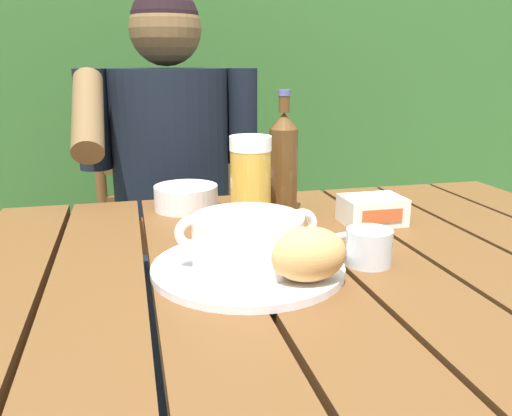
% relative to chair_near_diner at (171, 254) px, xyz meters
% --- Properties ---
extents(dining_table, '(1.31, 0.87, 0.75)m').
position_rel_chair_near_diner_xyz_m(dining_table, '(0.12, -0.87, 0.20)').
color(dining_table, brown).
rests_on(dining_table, ground_plane).
extents(hedge_backdrop, '(3.21, 0.78, 2.67)m').
position_rel_chair_near_diner_xyz_m(hedge_backdrop, '(0.22, 0.67, 0.57)').
color(hedge_backdrop, '#315E27').
rests_on(hedge_backdrop, ground_plane).
extents(chair_near_diner, '(0.45, 0.46, 0.90)m').
position_rel_chair_near_diner_xyz_m(chair_near_diner, '(0.00, 0.00, 0.00)').
color(chair_near_diner, brown).
rests_on(chair_near_diner, ground_plane).
extents(person_eating, '(0.48, 0.47, 1.24)m').
position_rel_chair_near_diner_xyz_m(person_eating, '(-0.00, -0.20, 0.28)').
color(person_eating, black).
rests_on(person_eating, ground_plane).
extents(serving_plate, '(0.29, 0.29, 0.01)m').
position_rel_chair_near_diner_xyz_m(serving_plate, '(0.05, -0.91, 0.30)').
color(serving_plate, white).
rests_on(serving_plate, dining_table).
extents(soup_bowl, '(0.22, 0.17, 0.08)m').
position_rel_chair_near_diner_xyz_m(soup_bowl, '(0.05, -0.91, 0.34)').
color(soup_bowl, white).
rests_on(soup_bowl, serving_plate).
extents(bread_roll, '(0.11, 0.09, 0.08)m').
position_rel_chair_near_diner_xyz_m(bread_roll, '(0.12, -0.99, 0.34)').
color(bread_roll, tan).
rests_on(bread_roll, serving_plate).
extents(beer_glass, '(0.08, 0.08, 0.17)m').
position_rel_chair_near_diner_xyz_m(beer_glass, '(0.11, -0.68, 0.38)').
color(beer_glass, gold).
rests_on(beer_glass, dining_table).
extents(beer_bottle, '(0.06, 0.06, 0.25)m').
position_rel_chair_near_diner_xyz_m(beer_bottle, '(0.19, -0.61, 0.40)').
color(beer_bottle, '#563517').
rests_on(beer_bottle, dining_table).
extents(water_glass_small, '(0.07, 0.07, 0.06)m').
position_rel_chair_near_diner_xyz_m(water_glass_small, '(0.24, -0.92, 0.32)').
color(water_glass_small, silver).
rests_on(water_glass_small, dining_table).
extents(butter_tub, '(0.12, 0.09, 0.05)m').
position_rel_chair_near_diner_xyz_m(butter_tub, '(0.34, -0.72, 0.32)').
color(butter_tub, white).
rests_on(butter_tub, dining_table).
extents(table_knife, '(0.17, 0.06, 0.01)m').
position_rel_chair_near_diner_xyz_m(table_knife, '(0.19, -0.81, 0.30)').
color(table_knife, silver).
rests_on(table_knife, dining_table).
extents(diner_bowl, '(0.14, 0.14, 0.05)m').
position_rel_chair_near_diner_xyz_m(diner_bowl, '(0.00, -0.54, 0.32)').
color(diner_bowl, white).
rests_on(diner_bowl, dining_table).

